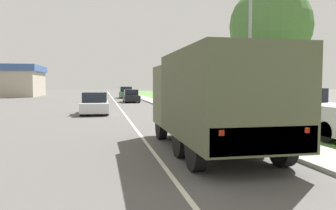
# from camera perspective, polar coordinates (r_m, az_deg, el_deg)

# --- Properties ---
(ground_plane) EXTENTS (180.00, 180.00, 0.00)m
(ground_plane) POSITION_cam_1_polar(r_m,az_deg,el_deg) (38.36, -9.12, 0.48)
(ground_plane) COLOR #565451
(lane_centre_stripe) EXTENTS (0.12, 120.00, 0.00)m
(lane_centre_stripe) POSITION_cam_1_polar(r_m,az_deg,el_deg) (38.36, -9.12, 0.49)
(lane_centre_stripe) COLOR silver
(lane_centre_stripe) RESTS_ON ground
(sidewalk_right) EXTENTS (1.80, 120.00, 0.12)m
(sidewalk_right) POSITION_cam_1_polar(r_m,az_deg,el_deg) (38.79, -2.47, 0.65)
(sidewalk_right) COLOR #9E9B93
(sidewalk_right) RESTS_ON ground
(grass_strip_right) EXTENTS (7.00, 120.00, 0.02)m
(grass_strip_right) POSITION_cam_1_polar(r_m,az_deg,el_deg) (39.72, 3.81, 0.64)
(grass_strip_right) COLOR #56843D
(grass_strip_right) RESTS_ON ground
(military_truck) EXTENTS (2.59, 7.04, 3.03)m
(military_truck) POSITION_cam_1_polar(r_m,az_deg,el_deg) (10.23, 7.65, 1.42)
(military_truck) COLOR #545B3D
(military_truck) RESTS_ON ground
(car_nearest_ahead) EXTENTS (1.87, 4.20, 1.52)m
(car_nearest_ahead) POSITION_cam_1_polar(r_m,az_deg,el_deg) (23.58, -12.65, 0.14)
(car_nearest_ahead) COLOR silver
(car_nearest_ahead) RESTS_ON ground
(car_second_ahead) EXTENTS (1.72, 4.38, 1.47)m
(car_second_ahead) POSITION_cam_1_polar(r_m,az_deg,el_deg) (38.21, -6.45, 1.49)
(car_second_ahead) COLOR black
(car_second_ahead) RESTS_ON ground
(car_third_ahead) EXTENTS (1.88, 4.54, 1.71)m
(car_third_ahead) POSITION_cam_1_polar(r_m,az_deg,el_deg) (49.67, -7.34, 2.09)
(car_third_ahead) COLOR #336B3D
(car_third_ahead) RESTS_ON ground
(pickup_truck) EXTENTS (1.92, 5.49, 1.90)m
(pickup_truck) POSITION_cam_1_polar(r_m,az_deg,el_deg) (15.04, 23.81, -1.19)
(pickup_truck) COLOR silver
(pickup_truck) RESTS_ON grass_strip_right
(lamp_post) EXTENTS (1.69, 0.24, 6.19)m
(lamp_post) POSITION_cam_1_polar(r_m,az_deg,el_deg) (14.67, 13.24, 10.46)
(lamp_post) COLOR gray
(lamp_post) RESTS_ON sidewalk_right
(tree_mid_right) EXTENTS (4.26, 4.26, 7.23)m
(tree_mid_right) POSITION_cam_1_polar(r_m,az_deg,el_deg) (18.44, 17.41, 12.90)
(tree_mid_right) COLOR brown
(tree_mid_right) RESTS_ON grass_strip_right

